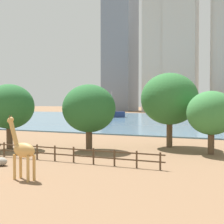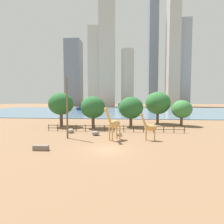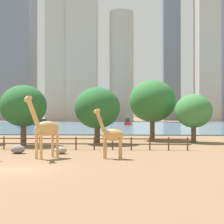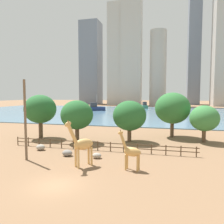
{
  "view_description": "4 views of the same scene",
  "coord_description": "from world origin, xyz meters",
  "px_view_note": "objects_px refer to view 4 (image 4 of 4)",
  "views": [
    {
      "loc": [
        19.86,
        -12.0,
        5.01
      ],
      "look_at": [
        0.88,
        29.14,
        3.6
      ],
      "focal_mm": 55.0,
      "sensor_mm": 36.0,
      "label": 1
    },
    {
      "loc": [
        2.37,
        -20.52,
        5.91
      ],
      "look_at": [
        -2.03,
        28.26,
        2.68
      ],
      "focal_mm": 28.0,
      "sensor_mm": 36.0,
      "label": 2
    },
    {
      "loc": [
        7.32,
        -21.85,
        3.6
      ],
      "look_at": [
        3.93,
        34.08,
        3.86
      ],
      "focal_mm": 55.0,
      "sensor_mm": 36.0,
      "label": 3
    },
    {
      "loc": [
        9.11,
        -16.25,
        7.7
      ],
      "look_at": [
        -1.59,
        25.54,
        4.27
      ],
      "focal_mm": 35.0,
      "sensor_mm": 36.0,
      "label": 4
    }
  ],
  "objects_px": {
    "tree_center_broad": "(129,116)",
    "boat_ferry": "(160,110)",
    "tree_right_tall": "(204,118)",
    "tree_left_small": "(40,109)",
    "giraffe_tall": "(82,144)",
    "tree_left_large": "(77,115)",
    "giraffe_companion": "(131,152)",
    "utility_pole": "(25,120)",
    "tree_right_small": "(172,108)",
    "boat_tug": "(95,108)",
    "boulder_small": "(67,153)",
    "boat_barge": "(144,106)",
    "boulder_near_fence": "(41,147)",
    "boulder_by_pole": "(97,156)"
  },
  "relations": [
    {
      "from": "tree_center_broad",
      "to": "boat_ferry",
      "type": "distance_m",
      "value": 62.56
    },
    {
      "from": "tree_right_tall",
      "to": "tree_left_small",
      "type": "relative_size",
      "value": 0.78
    },
    {
      "from": "giraffe_tall",
      "to": "boat_ferry",
      "type": "height_order",
      "value": "giraffe_tall"
    },
    {
      "from": "tree_left_small",
      "to": "tree_left_large",
      "type": "bearing_deg",
      "value": -11.63
    },
    {
      "from": "giraffe_companion",
      "to": "utility_pole",
      "type": "relative_size",
      "value": 0.44
    },
    {
      "from": "utility_pole",
      "to": "tree_right_small",
      "type": "relative_size",
      "value": 1.17
    },
    {
      "from": "utility_pole",
      "to": "boat_tug",
      "type": "height_order",
      "value": "utility_pole"
    },
    {
      "from": "boulder_small",
      "to": "boat_ferry",
      "type": "relative_size",
      "value": 0.27
    },
    {
      "from": "utility_pole",
      "to": "tree_right_tall",
      "type": "relative_size",
      "value": 1.58
    },
    {
      "from": "tree_left_small",
      "to": "boat_barge",
      "type": "bearing_deg",
      "value": 84.14
    },
    {
      "from": "tree_right_small",
      "to": "boulder_small",
      "type": "bearing_deg",
      "value": -129.04
    },
    {
      "from": "tree_left_large",
      "to": "boat_ferry",
      "type": "height_order",
      "value": "tree_left_large"
    },
    {
      "from": "utility_pole",
      "to": "tree_left_large",
      "type": "bearing_deg",
      "value": 79.18
    },
    {
      "from": "boulder_small",
      "to": "boat_tug",
      "type": "relative_size",
      "value": 0.14
    },
    {
      "from": "boulder_near_fence",
      "to": "giraffe_tall",
      "type": "bearing_deg",
      "value": -31.49
    },
    {
      "from": "tree_right_small",
      "to": "giraffe_companion",
      "type": "bearing_deg",
      "value": -102.88
    },
    {
      "from": "boulder_near_fence",
      "to": "tree_right_small",
      "type": "bearing_deg",
      "value": 38.56
    },
    {
      "from": "giraffe_tall",
      "to": "tree_center_broad",
      "type": "xyz_separation_m",
      "value": [
        2.78,
        13.58,
        1.85
      ]
    },
    {
      "from": "boulder_small",
      "to": "tree_left_small",
      "type": "xyz_separation_m",
      "value": [
        -9.61,
        9.26,
        4.76
      ]
    },
    {
      "from": "tree_center_broad",
      "to": "boat_tug",
      "type": "distance_m",
      "value": 68.38
    },
    {
      "from": "boulder_by_pole",
      "to": "tree_right_tall",
      "type": "xyz_separation_m",
      "value": [
        13.97,
        12.75,
        3.57
      ]
    },
    {
      "from": "boulder_near_fence",
      "to": "boat_barge",
      "type": "bearing_deg",
      "value": 87.39
    },
    {
      "from": "giraffe_tall",
      "to": "tree_center_broad",
      "type": "bearing_deg",
      "value": -151.55
    },
    {
      "from": "boulder_by_pole",
      "to": "tree_right_small",
      "type": "height_order",
      "value": "tree_right_small"
    },
    {
      "from": "utility_pole",
      "to": "boulder_near_fence",
      "type": "bearing_deg",
      "value": 102.0
    },
    {
      "from": "utility_pole",
      "to": "tree_left_small",
      "type": "height_order",
      "value": "utility_pole"
    },
    {
      "from": "boulder_small",
      "to": "tree_right_small",
      "type": "bearing_deg",
      "value": 50.96
    },
    {
      "from": "giraffe_tall",
      "to": "tree_left_large",
      "type": "bearing_deg",
      "value": -114.15
    },
    {
      "from": "giraffe_tall",
      "to": "boat_barge",
      "type": "height_order",
      "value": "giraffe_tall"
    },
    {
      "from": "utility_pole",
      "to": "tree_left_large",
      "type": "relative_size",
      "value": 1.39
    },
    {
      "from": "boulder_near_fence",
      "to": "tree_right_tall",
      "type": "xyz_separation_m",
      "value": [
        22.8,
        10.97,
        3.5
      ]
    },
    {
      "from": "boulder_near_fence",
      "to": "tree_left_small",
      "type": "relative_size",
      "value": 0.16
    },
    {
      "from": "tree_left_small",
      "to": "boat_tug",
      "type": "height_order",
      "value": "boat_tug"
    },
    {
      "from": "tree_right_tall",
      "to": "boulder_near_fence",
      "type": "bearing_deg",
      "value": -154.31
    },
    {
      "from": "tree_right_tall",
      "to": "boat_ferry",
      "type": "distance_m",
      "value": 60.71
    },
    {
      "from": "tree_center_broad",
      "to": "boat_barge",
      "type": "bearing_deg",
      "value": 94.36
    },
    {
      "from": "giraffe_companion",
      "to": "tree_right_tall",
      "type": "relative_size",
      "value": 0.69
    },
    {
      "from": "tree_right_small",
      "to": "boulder_near_fence",
      "type": "bearing_deg",
      "value": -141.44
    },
    {
      "from": "boulder_small",
      "to": "tree_left_large",
      "type": "height_order",
      "value": "tree_left_large"
    },
    {
      "from": "tree_left_small",
      "to": "tree_right_tall",
      "type": "bearing_deg",
      "value": 7.16
    },
    {
      "from": "giraffe_tall",
      "to": "tree_right_small",
      "type": "height_order",
      "value": "tree_right_small"
    },
    {
      "from": "giraffe_companion",
      "to": "boulder_by_pole",
      "type": "bearing_deg",
      "value": -23.69
    },
    {
      "from": "giraffe_tall",
      "to": "boat_ferry",
      "type": "distance_m",
      "value": 76.21
    },
    {
      "from": "utility_pole",
      "to": "tree_left_large",
      "type": "xyz_separation_m",
      "value": [
        1.99,
        10.39,
        -0.28
      ]
    },
    {
      "from": "tree_left_large",
      "to": "tree_right_small",
      "type": "bearing_deg",
      "value": 29.1
    },
    {
      "from": "giraffe_companion",
      "to": "tree_center_broad",
      "type": "distance_m",
      "value": 13.81
    },
    {
      "from": "boulder_small",
      "to": "tree_left_large",
      "type": "distance_m",
      "value": 8.92
    },
    {
      "from": "boulder_near_fence",
      "to": "tree_center_broad",
      "type": "height_order",
      "value": "tree_center_broad"
    },
    {
      "from": "tree_left_large",
      "to": "boat_barge",
      "type": "bearing_deg",
      "value": 89.08
    },
    {
      "from": "boulder_by_pole",
      "to": "tree_left_large",
      "type": "distance_m",
      "value": 10.55
    }
  ]
}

